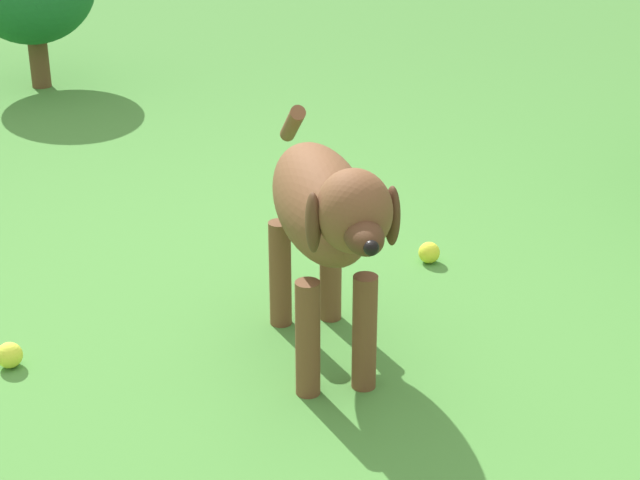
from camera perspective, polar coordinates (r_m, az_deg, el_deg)
ground at (r=2.71m, az=-2.73°, el=-5.88°), size 14.00×14.00×0.00m
dog at (r=2.45m, az=0.27°, el=1.43°), size 0.80×0.54×0.62m
tennis_ball_0 at (r=2.72m, az=-16.74°, el=-6.10°), size 0.07×0.07×0.07m
tennis_ball_1 at (r=3.17m, az=6.03°, el=-0.69°), size 0.07×0.07×0.07m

